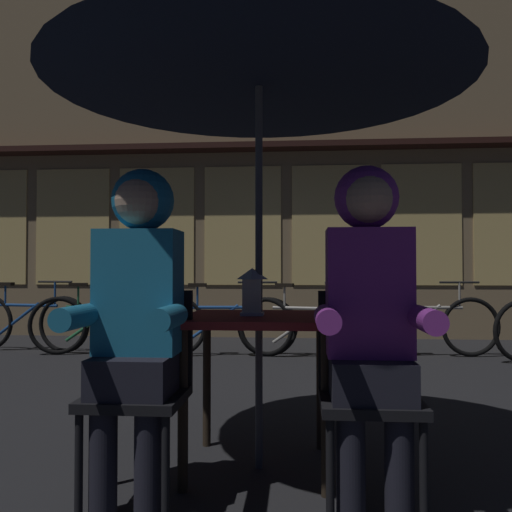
{
  "coord_description": "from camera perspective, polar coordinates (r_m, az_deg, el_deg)",
  "views": [
    {
      "loc": [
        0.2,
        -2.66,
        0.96
      ],
      "look_at": [
        0.0,
        -0.18,
        1.03
      ],
      "focal_mm": 38.23,
      "sensor_mm": 36.0,
      "label": 1
    }
  ],
  "objects": [
    {
      "name": "chair_left",
      "position": [
        2.44,
        -11.97,
        -12.6
      ],
      "size": [
        0.4,
        0.4,
        0.87
      ],
      "color": "black",
      "rests_on": "ground_plane"
    },
    {
      "name": "bicycle_nearest",
      "position": [
        7.05,
        -22.97,
        -6.37
      ],
      "size": [
        1.67,
        0.31,
        0.84
      ],
      "color": "black",
      "rests_on": "ground_plane"
    },
    {
      "name": "bicycle_second",
      "position": [
        6.53,
        -15.69,
        -6.83
      ],
      "size": [
        1.66,
        0.37,
        0.84
      ],
      "color": "black",
      "rests_on": "ground_plane"
    },
    {
      "name": "cafe_table",
      "position": [
        2.69,
        0.31,
        -8.38
      ],
      "size": [
        0.72,
        0.72,
        0.74
      ],
      "color": "maroon",
      "rests_on": "ground_plane"
    },
    {
      "name": "ground_plane",
      "position": [
        2.84,
        0.31,
        -21.28
      ],
      "size": [
        60.0,
        60.0,
        0.0
      ],
      "primitive_type": "plane",
      "color": "#232326"
    },
    {
      "name": "bicycle_fifth",
      "position": [
        6.37,
        17.22,
        -6.95
      ],
      "size": [
        1.68,
        0.18,
        0.84
      ],
      "color": "black",
      "rests_on": "ground_plane"
    },
    {
      "name": "person_right_hooded",
      "position": [
        2.26,
        11.77,
        -4.36
      ],
      "size": [
        0.45,
        0.56,
        1.4
      ],
      "color": "black",
      "rests_on": "ground_plane"
    },
    {
      "name": "lantern",
      "position": [
        2.67,
        -0.39,
        -3.63
      ],
      "size": [
        0.11,
        0.11,
        0.23
      ],
      "color": "white",
      "rests_on": "cafe_table"
    },
    {
      "name": "bicycle_fourth",
      "position": [
        6.0,
        5.63,
        -7.35
      ],
      "size": [
        1.65,
        0.44,
        0.84
      ],
      "color": "black",
      "rests_on": "ground_plane"
    },
    {
      "name": "bicycle_third",
      "position": [
        6.14,
        -3.52,
        -7.23
      ],
      "size": [
        1.68,
        0.16,
        0.84
      ],
      "color": "black",
      "rests_on": "ground_plane"
    },
    {
      "name": "person_left_hooded",
      "position": [
        2.34,
        -12.32,
        -4.25
      ],
      "size": [
        0.45,
        0.56,
        1.4
      ],
      "color": "black",
      "rests_on": "ground_plane"
    },
    {
      "name": "patio_umbrella",
      "position": [
        2.89,
        0.3,
        20.86
      ],
      "size": [
        2.1,
        2.1,
        2.31
      ],
      "color": "#4C4C51",
      "rests_on": "ground_plane"
    },
    {
      "name": "shopfront_building",
      "position": [
        8.37,
        -1.18,
        13.22
      ],
      "size": [
        10.0,
        0.93,
        6.2
      ],
      "color": "#937A56",
      "rests_on": "ground_plane"
    },
    {
      "name": "chair_right",
      "position": [
        2.36,
        11.64,
        -12.99
      ],
      "size": [
        0.4,
        0.4,
        0.87
      ],
      "color": "black",
      "rests_on": "ground_plane"
    }
  ]
}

